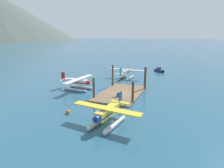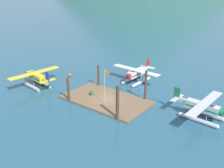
{
  "view_description": "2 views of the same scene",
  "coord_description": "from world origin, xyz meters",
  "px_view_note": "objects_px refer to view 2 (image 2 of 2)",
  "views": [
    {
      "loc": [
        -37.93,
        -13.27,
        12.47
      ],
      "look_at": [
        1.58,
        2.75,
        1.61
      ],
      "focal_mm": 31.03,
      "sensor_mm": 36.0,
      "label": 1
    },
    {
      "loc": [
        24.82,
        -30.53,
        18.87
      ],
      "look_at": [
        -0.79,
        2.67,
        1.97
      ],
      "focal_mm": 41.1,
      "sensor_mm": 36.0,
      "label": 2
    }
  ],
  "objects_px": {
    "flagpole": "(105,83)",
    "seaplane_white_bow_centre": "(136,75)",
    "mooring_buoy": "(70,75)",
    "fuel_drum": "(92,93)",
    "seaplane_yellow_port_aft": "(36,78)",
    "seaplane_silver_stbd_fwd": "(202,109)"
  },
  "relations": [
    {
      "from": "flagpole",
      "to": "seaplane_yellow_port_aft",
      "type": "xyz_separation_m",
      "value": [
        -15.74,
        -1.71,
        -2.37
      ]
    },
    {
      "from": "mooring_buoy",
      "to": "fuel_drum",
      "type": "bearing_deg",
      "value": -24.53
    },
    {
      "from": "flagpole",
      "to": "seaplane_white_bow_centre",
      "type": "bearing_deg",
      "value": 97.86
    },
    {
      "from": "seaplane_yellow_port_aft",
      "to": "flagpole",
      "type": "bearing_deg",
      "value": 6.2
    },
    {
      "from": "mooring_buoy",
      "to": "seaplane_white_bow_centre",
      "type": "xyz_separation_m",
      "value": [
        12.84,
        5.94,
        1.24
      ]
    },
    {
      "from": "fuel_drum",
      "to": "seaplane_yellow_port_aft",
      "type": "bearing_deg",
      "value": -166.82
    },
    {
      "from": "fuel_drum",
      "to": "mooring_buoy",
      "type": "distance_m",
      "value": 11.56
    },
    {
      "from": "seaplane_silver_stbd_fwd",
      "to": "mooring_buoy",
      "type": "bearing_deg",
      "value": 178.55
    },
    {
      "from": "flagpole",
      "to": "fuel_drum",
      "type": "bearing_deg",
      "value": 165.11
    },
    {
      "from": "fuel_drum",
      "to": "seaplane_white_bow_centre",
      "type": "relative_size",
      "value": 0.08
    },
    {
      "from": "fuel_drum",
      "to": "seaplane_yellow_port_aft",
      "type": "distance_m",
      "value": 12.14
    },
    {
      "from": "flagpole",
      "to": "mooring_buoy",
      "type": "bearing_deg",
      "value": 157.99
    },
    {
      "from": "flagpole",
      "to": "seaplane_yellow_port_aft",
      "type": "bearing_deg",
      "value": -173.8
    },
    {
      "from": "fuel_drum",
      "to": "seaplane_yellow_port_aft",
      "type": "xyz_separation_m",
      "value": [
        -11.79,
        -2.76,
        0.84
      ]
    },
    {
      "from": "seaplane_white_bow_centre",
      "to": "seaplane_silver_stbd_fwd",
      "type": "xyz_separation_m",
      "value": [
        15.59,
        -6.66,
        0.0
      ]
    },
    {
      "from": "mooring_buoy",
      "to": "seaplane_white_bow_centre",
      "type": "relative_size",
      "value": 0.06
    },
    {
      "from": "seaplane_silver_stbd_fwd",
      "to": "seaplane_white_bow_centre",
      "type": "bearing_deg",
      "value": 156.88
    },
    {
      "from": "seaplane_silver_stbd_fwd",
      "to": "fuel_drum",
      "type": "bearing_deg",
      "value": -167.18
    },
    {
      "from": "seaplane_white_bow_centre",
      "to": "seaplane_silver_stbd_fwd",
      "type": "relative_size",
      "value": 1.0
    },
    {
      "from": "mooring_buoy",
      "to": "seaplane_yellow_port_aft",
      "type": "xyz_separation_m",
      "value": [
        -1.28,
        -7.56,
        1.24
      ]
    },
    {
      "from": "flagpole",
      "to": "seaplane_white_bow_centre",
      "type": "relative_size",
      "value": 0.56
    },
    {
      "from": "flagpole",
      "to": "mooring_buoy",
      "type": "xyz_separation_m",
      "value": [
        -14.47,
        5.85,
        -3.61
      ]
    }
  ]
}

